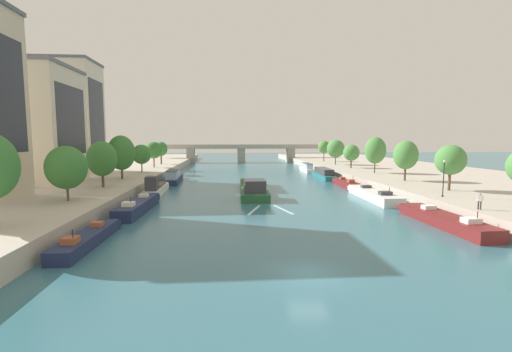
{
  "coord_description": "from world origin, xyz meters",
  "views": [
    {
      "loc": [
        -5.14,
        -21.62,
        8.68
      ],
      "look_at": [
        0.0,
        41.35,
        2.03
      ],
      "focal_mm": 24.75,
      "sensor_mm": 36.0,
      "label": 1
    }
  ],
  "objects_px": {
    "moored_boat_right_far": "(324,174)",
    "tree_left_third": "(66,168)",
    "barge_midriver": "(253,188)",
    "moored_boat_left_second": "(156,188)",
    "moored_boat_left_midway": "(138,206)",
    "tree_right_far": "(451,160)",
    "person_on_quay": "(480,200)",
    "bridge_far": "(241,151)",
    "lamppost_right_bank": "(444,177)",
    "moored_boat_right_lone": "(307,168)",
    "moored_boat_left_gap_after": "(88,238)",
    "tree_right_by_lamp": "(406,155)",
    "tree_left_far": "(141,154)",
    "tree_right_second": "(351,153)",
    "tree_left_by_lamp": "(121,153)",
    "tree_right_midway": "(375,150)",
    "tree_left_second": "(102,159)",
    "moored_boat_right_upstream": "(373,194)",
    "tree_right_distant": "(324,147)",
    "moored_boat_left_far": "(174,177)",
    "tree_left_distant": "(154,150)",
    "moored_boat_right_gap_after": "(345,183)",
    "moored_boat_right_midway": "(443,220)",
    "tree_right_nearest": "(336,149)"
  },
  "relations": [
    {
      "from": "moored_boat_right_far",
      "to": "tree_left_third",
      "type": "height_order",
      "value": "tree_left_third"
    },
    {
      "from": "barge_midriver",
      "to": "moored_boat_left_second",
      "type": "relative_size",
      "value": 1.68
    },
    {
      "from": "moored_boat_left_midway",
      "to": "tree_right_far",
      "type": "distance_m",
      "value": 40.88
    },
    {
      "from": "person_on_quay",
      "to": "bridge_far",
      "type": "bearing_deg",
      "value": 101.26
    },
    {
      "from": "tree_right_far",
      "to": "lamppost_right_bank",
      "type": "relative_size",
      "value": 1.39
    },
    {
      "from": "barge_midriver",
      "to": "moored_boat_right_lone",
      "type": "distance_m",
      "value": 39.16
    },
    {
      "from": "moored_boat_left_gap_after",
      "to": "tree_right_by_lamp",
      "type": "distance_m",
      "value": 49.12
    },
    {
      "from": "tree_left_far",
      "to": "lamppost_right_bank",
      "type": "height_order",
      "value": "tree_left_far"
    },
    {
      "from": "barge_midriver",
      "to": "tree_right_by_lamp",
      "type": "height_order",
      "value": "tree_right_by_lamp"
    },
    {
      "from": "tree_right_second",
      "to": "bridge_far",
      "type": "distance_m",
      "value": 53.8
    },
    {
      "from": "moored_boat_left_midway",
      "to": "moored_boat_right_far",
      "type": "xyz_separation_m",
      "value": [
        32.06,
        33.75,
        0.24
      ]
    },
    {
      "from": "tree_left_by_lamp",
      "to": "tree_right_midway",
      "type": "distance_m",
      "value": 48.77
    },
    {
      "from": "moored_boat_left_midway",
      "to": "tree_left_second",
      "type": "height_order",
      "value": "tree_left_second"
    },
    {
      "from": "tree_left_second",
      "to": "tree_left_far",
      "type": "relative_size",
      "value": 1.15
    },
    {
      "from": "moored_boat_right_lone",
      "to": "tree_left_by_lamp",
      "type": "relative_size",
      "value": 1.59
    },
    {
      "from": "moored_boat_right_upstream",
      "to": "tree_right_distant",
      "type": "xyz_separation_m",
      "value": [
        8.86,
        58.36,
        5.54
      ]
    },
    {
      "from": "moored_boat_left_far",
      "to": "tree_left_second",
      "type": "xyz_separation_m",
      "value": [
        -6.99,
        -20.09,
        4.78
      ]
    },
    {
      "from": "tree_right_distant",
      "to": "lamppost_right_bank",
      "type": "relative_size",
      "value": 1.45
    },
    {
      "from": "tree_left_far",
      "to": "tree_left_distant",
      "type": "height_order",
      "value": "tree_left_distant"
    },
    {
      "from": "tree_left_by_lamp",
      "to": "tree_right_second",
      "type": "xyz_separation_m",
      "value": [
        47.89,
        19.56,
        -0.88
      ]
    },
    {
      "from": "moored_boat_left_far",
      "to": "tree_right_far",
      "type": "distance_m",
      "value": 48.96
    },
    {
      "from": "moored_boat_left_gap_after",
      "to": "tree_right_second",
      "type": "xyz_separation_m",
      "value": [
        41.11,
        52.87,
        4.85
      ]
    },
    {
      "from": "moored_boat_right_gap_after",
      "to": "bridge_far",
      "type": "height_order",
      "value": "bridge_far"
    },
    {
      "from": "moored_boat_right_far",
      "to": "tree_left_second",
      "type": "height_order",
      "value": "tree_left_second"
    },
    {
      "from": "moored_boat_right_midway",
      "to": "tree_right_second",
      "type": "relative_size",
      "value": 2.48
    },
    {
      "from": "tree_right_second",
      "to": "bridge_far",
      "type": "height_order",
      "value": "tree_right_second"
    },
    {
      "from": "moored_boat_left_midway",
      "to": "tree_right_distant",
      "type": "bearing_deg",
      "value": 57.86
    },
    {
      "from": "tree_left_third",
      "to": "tree_left_second",
      "type": "distance_m",
      "value": 11.27
    },
    {
      "from": "barge_midriver",
      "to": "tree_right_nearest",
      "type": "xyz_separation_m",
      "value": [
        25.11,
        37.17,
        5.18
      ]
    },
    {
      "from": "moored_boat_left_gap_after",
      "to": "moored_boat_left_second",
      "type": "distance_m",
      "value": 26.82
    },
    {
      "from": "moored_boat_right_gap_after",
      "to": "tree_left_distant",
      "type": "distance_m",
      "value": 46.85
    },
    {
      "from": "moored_boat_right_gap_after",
      "to": "tree_left_second",
      "type": "height_order",
      "value": "tree_left_second"
    },
    {
      "from": "tree_right_nearest",
      "to": "person_on_quay",
      "type": "relative_size",
      "value": 4.12
    },
    {
      "from": "barge_midriver",
      "to": "moored_boat_right_gap_after",
      "type": "height_order",
      "value": "barge_midriver"
    },
    {
      "from": "tree_left_second",
      "to": "bridge_far",
      "type": "xyz_separation_m",
      "value": [
        22.92,
        78.45,
        -1.64
      ]
    },
    {
      "from": "tree_left_distant",
      "to": "tree_right_midway",
      "type": "bearing_deg",
      "value": -20.4
    },
    {
      "from": "tree_right_nearest",
      "to": "tree_right_distant",
      "type": "xyz_separation_m",
      "value": [
        0.73,
        14.16,
        0.14
      ]
    },
    {
      "from": "moored_boat_right_gap_after",
      "to": "tree_left_far",
      "type": "distance_m",
      "value": 41.4
    },
    {
      "from": "moored_boat_left_midway",
      "to": "moored_boat_left_far",
      "type": "distance_m",
      "value": 29.07
    },
    {
      "from": "tree_left_third",
      "to": "tree_right_by_lamp",
      "type": "bearing_deg",
      "value": 18.27
    },
    {
      "from": "tree_left_far",
      "to": "tree_right_far",
      "type": "xyz_separation_m",
      "value": [
        47.5,
        -29.85,
        0.37
      ]
    },
    {
      "from": "moored_boat_right_far",
      "to": "tree_right_by_lamp",
      "type": "relative_size",
      "value": 2.24
    },
    {
      "from": "barge_midriver",
      "to": "moored_boat_right_lone",
      "type": "xyz_separation_m",
      "value": [
        16.87,
        35.34,
        0.1
      ]
    },
    {
      "from": "tree_right_midway",
      "to": "moored_boat_right_lone",
      "type": "bearing_deg",
      "value": 112.38
    },
    {
      "from": "moored_boat_left_midway",
      "to": "moored_boat_left_second",
      "type": "bearing_deg",
      "value": 92.3
    },
    {
      "from": "moored_boat_right_upstream",
      "to": "tree_right_second",
      "type": "bearing_deg",
      "value": 75.6
    },
    {
      "from": "lamppost_right_bank",
      "to": "tree_right_by_lamp",
      "type": "bearing_deg",
      "value": 77.15
    },
    {
      "from": "moored_boat_right_far",
      "to": "tree_right_second",
      "type": "relative_size",
      "value": 2.67
    },
    {
      "from": "tree_left_far",
      "to": "tree_right_second",
      "type": "distance_m",
      "value": 47.92
    },
    {
      "from": "moored_boat_right_midway",
      "to": "lamppost_right_bank",
      "type": "relative_size",
      "value": 3.16
    }
  ]
}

